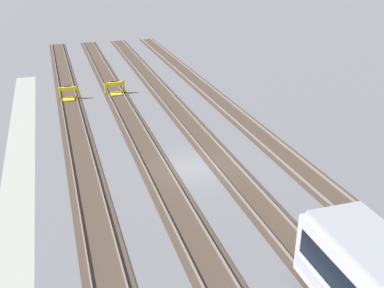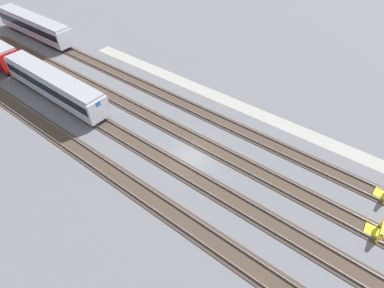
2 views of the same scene
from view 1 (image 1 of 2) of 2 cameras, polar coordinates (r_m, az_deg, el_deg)
name	(u,v)px [view 1 (image 1 of 2)]	position (r m, az deg, el deg)	size (l,w,h in m)	color
ground_plane	(192,168)	(29.50, -0.06, -3.12)	(400.00, 400.00, 0.00)	slate
service_walkway	(17,194)	(28.55, -21.32, -5.88)	(54.00, 2.00, 0.01)	#9E9E93
rail_track_nearest	(87,183)	(28.41, -13.20, -4.83)	(90.00, 2.23, 0.21)	#47382D
rail_track_near_inner	(158,173)	(28.95, -4.32, -3.65)	(90.00, 2.24, 0.21)	#47382D
rail_track_middle	(223,163)	(30.17, 4.02, -2.45)	(90.00, 2.24, 0.21)	#47382D
rail_track_far_inner	(284,155)	(31.97, 11.55, -1.33)	(90.00, 2.23, 0.21)	#47382D
bumper_stop_nearest_track	(68,94)	(44.42, -15.45, 6.10)	(1.38, 2.01, 1.22)	yellow
bumper_stop_near_inner_track	(115,89)	(45.09, -9.72, 6.88)	(1.38, 2.01, 1.22)	yellow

